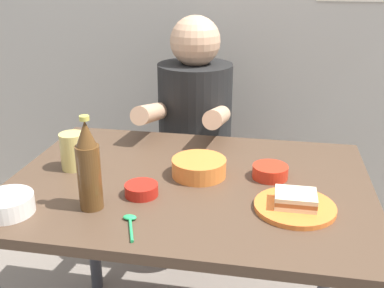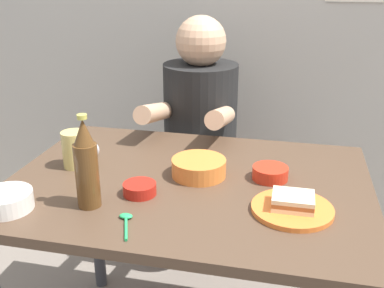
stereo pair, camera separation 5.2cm
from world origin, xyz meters
name	(u,v)px [view 2 (the right image)]	position (x,y,z in m)	size (l,w,h in m)	color
dining_table	(188,207)	(0.00, 0.00, 0.65)	(1.10, 0.80, 0.74)	#4C3828
stool	(200,196)	(-0.09, 0.63, 0.35)	(0.34, 0.34, 0.45)	#4C4C51
person_seated	(200,111)	(-0.09, 0.62, 0.77)	(0.33, 0.56, 0.72)	black
plate_orange	(292,209)	(0.32, -0.12, 0.75)	(0.22, 0.22, 0.01)	orange
sandwich	(293,201)	(0.32, -0.12, 0.77)	(0.11, 0.09, 0.04)	beige
beer_mug	(75,149)	(-0.38, 0.02, 0.80)	(0.13, 0.08, 0.12)	#D1BC66
beer_bottle	(86,166)	(-0.23, -0.21, 0.86)	(0.06, 0.06, 0.26)	#593819
rice_bowl_white	(6,200)	(-0.44, -0.28, 0.77)	(0.14, 0.14, 0.05)	silver
soup_bowl_orange	(199,167)	(0.02, 0.04, 0.77)	(0.17, 0.17, 0.05)	orange
sauce_bowl_chili	(270,172)	(0.24, 0.06, 0.76)	(0.11, 0.11, 0.04)	red
sambal_bowl_red	(140,188)	(-0.12, -0.12, 0.76)	(0.10, 0.10, 0.03)	#B21E14
spoon	(126,221)	(-0.10, -0.28, 0.75)	(0.06, 0.12, 0.01)	#26A559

